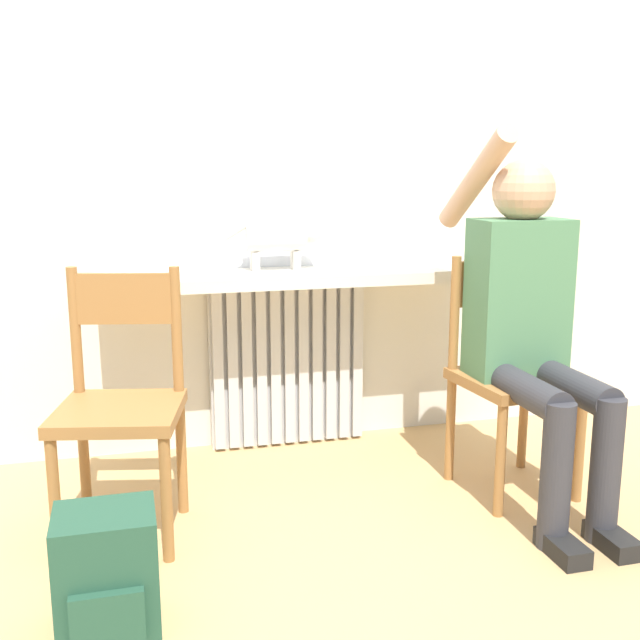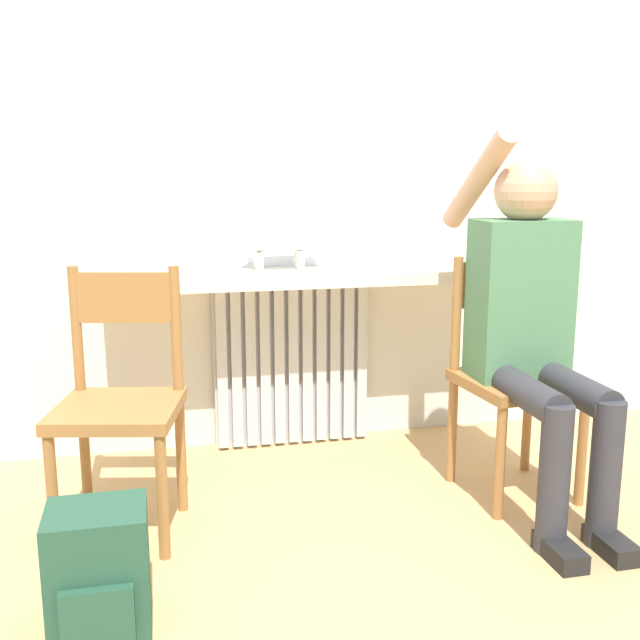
% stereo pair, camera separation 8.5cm
% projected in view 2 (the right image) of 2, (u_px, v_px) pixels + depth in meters
% --- Properties ---
extents(ground_plane, '(12.00, 12.00, 0.00)m').
position_uv_depth(ground_plane, '(365.00, 577.00, 2.24)').
color(ground_plane, tan).
extents(wall_with_window, '(7.00, 0.06, 2.70)m').
position_uv_depth(wall_with_window, '(286.00, 131.00, 3.14)').
color(wall_with_window, silver).
rests_on(wall_with_window, ground_plane).
extents(radiator, '(0.68, 0.08, 0.73)m').
position_uv_depth(radiator, '(292.00, 362.00, 3.26)').
color(radiator, silver).
rests_on(radiator, ground_plane).
extents(windowsill, '(1.57, 0.33, 0.05)m').
position_uv_depth(windowsill, '(296.00, 277.00, 3.07)').
color(windowsill, silver).
rests_on(windowsill, radiator).
extents(window_glass, '(1.51, 0.01, 1.07)m').
position_uv_depth(window_glass, '(288.00, 139.00, 3.11)').
color(window_glass, white).
rests_on(window_glass, windowsill).
extents(chair_left, '(0.46, 0.46, 0.88)m').
position_uv_depth(chair_left, '(120.00, 399.00, 2.46)').
color(chair_left, '#9E6B38').
rests_on(chair_left, ground_plane).
extents(chair_right, '(0.43, 0.43, 0.88)m').
position_uv_depth(chair_right, '(512.00, 373.00, 2.77)').
color(chair_right, '#9E6B38').
rests_on(chair_right, ground_plane).
extents(person, '(0.36, 1.00, 1.35)m').
position_uv_depth(person, '(532.00, 317.00, 2.61)').
color(person, '#333338').
rests_on(person, ground_plane).
extents(cat, '(0.44, 0.11, 0.22)m').
position_uv_depth(cat, '(285.00, 238.00, 3.07)').
color(cat, silver).
rests_on(cat, windowsill).
extents(backpack, '(0.26, 0.24, 0.33)m').
position_uv_depth(backpack, '(99.00, 570.00, 1.97)').
color(backpack, '#234C38').
rests_on(backpack, ground_plane).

